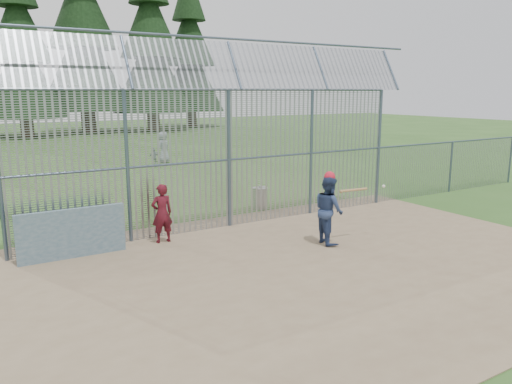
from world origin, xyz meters
TOP-DOWN VIEW (x-y plane):
  - ground at (0.00, 0.00)m, footprint 120.00×120.00m
  - dirt_infield at (0.00, -0.50)m, footprint 14.00×10.00m
  - dugout_wall at (-4.60, 2.90)m, footprint 2.50×0.12m
  - batter at (1.38, 0.62)m, footprint 0.84×0.99m
  - onlooker at (-2.31, 2.97)m, footprint 0.58×0.38m
  - bg_kid_standing at (3.33, 17.42)m, footprint 1.02×0.90m
  - bg_kid_seated at (2.25, 16.01)m, footprint 0.62×0.31m
  - batting_gear at (1.52, 0.59)m, footprint 1.83×0.49m
  - trash_can at (1.96, 4.94)m, footprint 0.56×0.56m
  - backstop_fence at (1.81, 3.43)m, footprint 20.09×0.81m
  - conifer_row at (1.93, 41.51)m, footprint 38.48×12.26m

SIDE VIEW (x-z plane):
  - ground at x=0.00m, z-range 0.00..0.00m
  - dirt_infield at x=0.00m, z-range 0.00..0.02m
  - trash_can at x=1.96m, z-range -0.03..0.79m
  - bg_kid_seated at x=2.25m, z-range 0.00..1.01m
  - dugout_wall at x=-4.60m, z-range 0.02..1.22m
  - onlooker at x=-2.31m, z-range 0.02..1.59m
  - bg_kid_standing at x=3.33m, z-range 0.00..1.76m
  - batter at x=1.38m, z-range 0.02..1.81m
  - batting_gear at x=1.52m, z-range 1.43..2.01m
  - backstop_fence at x=1.81m, z-range -0.29..5.01m
  - conifer_row at x=1.93m, z-range 0.73..20.93m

